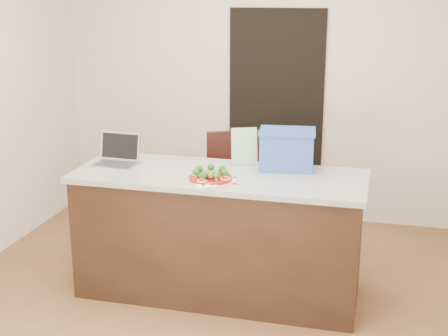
% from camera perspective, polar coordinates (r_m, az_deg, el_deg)
% --- Properties ---
extents(ground, '(4.00, 4.00, 0.00)m').
position_cam_1_polar(ground, '(4.52, -1.28, -12.66)').
color(ground, brown).
rests_on(ground, ground).
extents(room_shell, '(4.00, 4.00, 4.00)m').
position_cam_1_polar(room_shell, '(3.99, -1.42, 8.14)').
color(room_shell, white).
rests_on(room_shell, ground).
extents(doorway, '(0.90, 0.02, 2.00)m').
position_cam_1_polar(doorway, '(5.98, 4.74, 4.79)').
color(doorway, black).
rests_on(doorway, ground).
extents(island, '(2.06, 0.76, 0.92)m').
position_cam_1_polar(island, '(4.54, -0.46, -6.05)').
color(island, black).
rests_on(island, ground).
extents(plate, '(0.29, 0.29, 0.02)m').
position_cam_1_polar(plate, '(4.25, -1.25, -0.89)').
color(plate, maroon).
rests_on(plate, island).
extents(meatballs, '(0.12, 0.11, 0.04)m').
position_cam_1_polar(meatballs, '(4.24, -1.25, -0.55)').
color(meatballs, brown).
rests_on(meatballs, plate).
extents(broccoli, '(0.24, 0.25, 0.04)m').
position_cam_1_polar(broccoli, '(4.23, -1.25, -0.30)').
color(broccoli, '#124615').
rests_on(broccoli, plate).
extents(pepper_rings, '(0.29, 0.29, 0.01)m').
position_cam_1_polar(pepper_rings, '(4.24, -1.25, -0.76)').
color(pepper_rings, yellow).
rests_on(pepper_rings, plate).
extents(napkin, '(0.18, 0.18, 0.01)m').
position_cam_1_polar(napkin, '(4.14, -1.68, -1.47)').
color(napkin, silver).
rests_on(napkin, island).
extents(fork, '(0.06, 0.14, 0.00)m').
position_cam_1_polar(fork, '(4.15, -1.92, -1.34)').
color(fork, silver).
rests_on(fork, napkin).
extents(knife, '(0.05, 0.19, 0.01)m').
position_cam_1_polar(knife, '(4.12, -1.34, -1.48)').
color(knife, silver).
rests_on(knife, napkin).
extents(yogurt_bottle, '(0.03, 0.03, 0.06)m').
position_cam_1_polar(yogurt_bottle, '(4.10, 0.97, -1.31)').
color(yogurt_bottle, white).
rests_on(yogurt_bottle, island).
extents(laptop, '(0.33, 0.27, 0.23)m').
position_cam_1_polar(laptop, '(4.68, -9.73, 1.12)').
color(laptop, silver).
rests_on(laptop, island).
extents(leaflet, '(0.19, 0.11, 0.27)m').
position_cam_1_polar(leaflet, '(4.58, 1.86, 2.00)').
color(leaflet, white).
rests_on(leaflet, island).
extents(blue_box, '(0.43, 0.33, 0.29)m').
position_cam_1_polar(blue_box, '(4.48, 5.77, 1.72)').
color(blue_box, '#2F4EAC').
rests_on(blue_box, island).
extents(chair, '(0.58, 0.60, 1.01)m').
position_cam_1_polar(chair, '(5.27, 0.53, -1.51)').
color(chair, '#381510').
rests_on(chair, ground).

